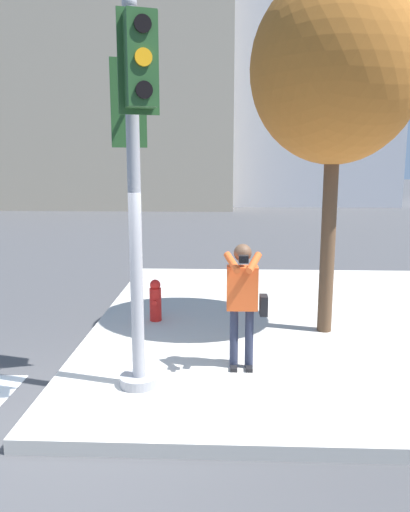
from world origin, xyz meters
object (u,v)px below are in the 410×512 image
(traffic_signal_pole, at_px, (134,155))
(fire_hydrant, at_px, (155,300))
(street_tree, at_px, (336,70))
(person_photographer, at_px, (243,295))

(traffic_signal_pole, xyz_separation_m, fire_hydrant, (-0.16, 2.51, -2.40))
(street_tree, relative_size, fire_hydrant, 7.54)
(person_photographer, height_order, street_tree, street_tree)
(traffic_signal_pole, xyz_separation_m, street_tree, (2.63, 2.11, 1.25))
(traffic_signal_pole, bearing_deg, street_tree, 38.75)
(person_photographer, bearing_deg, fire_hydrant, 126.16)
(fire_hydrant, bearing_deg, street_tree, -8.24)
(street_tree, bearing_deg, fire_hydrant, 171.76)
(person_photographer, distance_m, fire_hydrant, 2.49)
(person_photographer, distance_m, street_tree, 3.65)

